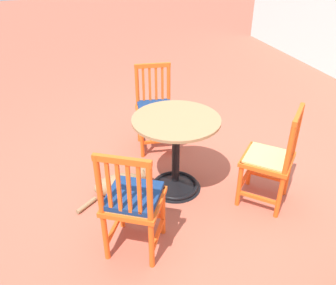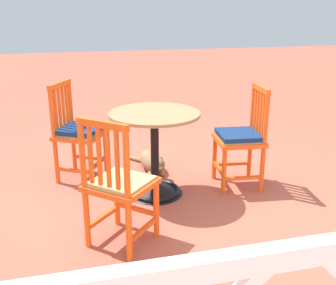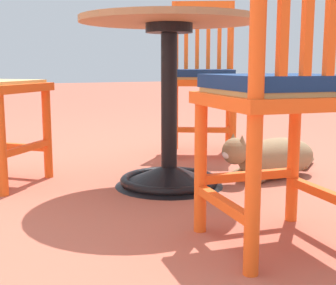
{
  "view_description": "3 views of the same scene",
  "coord_description": "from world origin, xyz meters",
  "views": [
    {
      "loc": [
        2.51,
        -0.88,
        2.07
      ],
      "look_at": [
        -0.03,
        -0.14,
        0.5
      ],
      "focal_mm": 37.62,
      "sensor_mm": 36.0,
      "label": 1
    },
    {
      "loc": [
        0.67,
        3.1,
        1.56
      ],
      "look_at": [
        -0.13,
        -0.07,
        0.46
      ],
      "focal_mm": 43.5,
      "sensor_mm": 36.0,
      "label": 2
    },
    {
      "loc": [
        -1.87,
        0.81,
        0.53
      ],
      "look_at": [
        -0.11,
        -0.02,
        0.21
      ],
      "focal_mm": 50.71,
      "sensor_mm": 36.0,
      "label": 3
    }
  ],
  "objects": [
    {
      "name": "tabby_cat",
      "position": [
        -0.09,
        -0.57,
        0.1
      ],
      "size": [
        0.33,
        0.71,
        0.23
      ],
      "color": "#8E704C",
      "rests_on": "ground_plane"
    },
    {
      "name": "orange_chair_tucked_in",
      "position": [
        0.6,
        -0.58,
        0.45
      ],
      "size": [
        0.54,
        0.54,
        0.91
      ],
      "color": "#EA5619",
      "rests_on": "ground_plane"
    },
    {
      "name": "cafe_table",
      "position": [
        -0.01,
        -0.07,
        0.28
      ],
      "size": [
        0.76,
        0.76,
        0.73
      ],
      "color": "black",
      "rests_on": "ground_plane"
    },
    {
      "name": "orange_chair_near_fence",
      "position": [
        0.39,
        0.64,
        0.43
      ],
      "size": [
        0.57,
        0.57,
        0.91
      ],
      "color": "#EA5619",
      "rests_on": "ground_plane"
    },
    {
      "name": "ground_plane",
      "position": [
        0.0,
        0.0,
        0.0
      ],
      "size": [
        24.0,
        24.0,
        0.0
      ],
      "primitive_type": "plane",
      "color": "#AD5642"
    },
    {
      "name": "orange_chair_facing_out",
      "position": [
        -0.8,
        -0.06,
        0.45
      ],
      "size": [
        0.44,
        0.44,
        0.91
      ],
      "color": "#EA5619",
      "rests_on": "ground_plane"
    }
  ]
}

